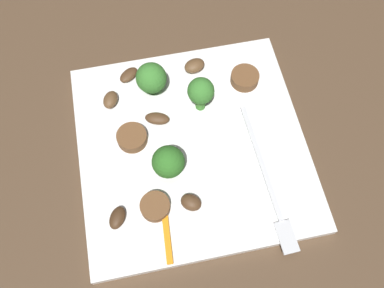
# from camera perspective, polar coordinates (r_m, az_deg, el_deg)

# --- Properties ---
(ground_plane) EXTENTS (1.40, 1.40, 0.00)m
(ground_plane) POSITION_cam_1_polar(r_m,az_deg,el_deg) (0.49, 0.00, -0.55)
(ground_plane) COLOR #4C3826
(plate) EXTENTS (0.26, 0.26, 0.01)m
(plate) POSITION_cam_1_polar(r_m,az_deg,el_deg) (0.49, 0.00, -0.28)
(plate) COLOR white
(plate) RESTS_ON ground_plane
(fork) EXTENTS (0.18, 0.02, 0.00)m
(fork) POSITION_cam_1_polar(r_m,az_deg,el_deg) (0.47, 10.75, -5.81)
(fork) COLOR silver
(fork) RESTS_ON plate
(broccoli_floret_0) EXTENTS (0.04, 0.04, 0.05)m
(broccoli_floret_0) POSITION_cam_1_polar(r_m,az_deg,el_deg) (0.49, -5.70, 9.12)
(broccoli_floret_0) COLOR #408630
(broccoli_floret_0) RESTS_ON plate
(broccoli_floret_1) EXTENTS (0.03, 0.03, 0.05)m
(broccoli_floret_1) POSITION_cam_1_polar(r_m,az_deg,el_deg) (0.48, 1.24, 7.28)
(broccoli_floret_1) COLOR #408630
(broccoli_floret_1) RESTS_ON plate
(broccoli_floret_2) EXTENTS (0.04, 0.04, 0.05)m
(broccoli_floret_2) POSITION_cam_1_polar(r_m,az_deg,el_deg) (0.44, -3.33, -2.55)
(broccoli_floret_2) COLOR #347525
(broccoli_floret_2) RESTS_ON plate
(sausage_slice_0) EXTENTS (0.04, 0.04, 0.01)m
(sausage_slice_0) POSITION_cam_1_polar(r_m,az_deg,el_deg) (0.52, 7.37, 9.12)
(sausage_slice_0) COLOR brown
(sausage_slice_0) RESTS_ON plate
(sausage_slice_1) EXTENTS (0.04, 0.04, 0.01)m
(sausage_slice_1) POSITION_cam_1_polar(r_m,az_deg,el_deg) (0.45, -5.16, -8.69)
(sausage_slice_1) COLOR brown
(sausage_slice_1) RESTS_ON plate
(sausage_slice_2) EXTENTS (0.05, 0.05, 0.01)m
(sausage_slice_2) POSITION_cam_1_polar(r_m,az_deg,el_deg) (0.48, -8.36, 0.89)
(sausage_slice_2) COLOR brown
(sausage_slice_2) RESTS_ON plate
(mushroom_0) EXTENTS (0.03, 0.03, 0.01)m
(mushroom_0) POSITION_cam_1_polar(r_m,az_deg,el_deg) (0.53, 0.35, 10.88)
(mushroom_0) COLOR brown
(mushroom_0) RESTS_ON plate
(mushroom_1) EXTENTS (0.03, 0.03, 0.01)m
(mushroom_1) POSITION_cam_1_polar(r_m,az_deg,el_deg) (0.51, -11.31, 6.08)
(mushroom_1) COLOR brown
(mushroom_1) RESTS_ON plate
(mushroom_2) EXTENTS (0.03, 0.03, 0.01)m
(mushroom_2) POSITION_cam_1_polar(r_m,az_deg,el_deg) (0.45, -10.37, -10.09)
(mushroom_2) COLOR #422B19
(mushroom_2) RESTS_ON plate
(mushroom_3) EXTENTS (0.03, 0.03, 0.01)m
(mushroom_3) POSITION_cam_1_polar(r_m,az_deg,el_deg) (0.45, -0.14, -8.15)
(mushroom_3) COLOR #4C331E
(mushroom_3) RESTS_ON plate
(mushroom_4) EXTENTS (0.02, 0.03, 0.01)m
(mushroom_4) POSITION_cam_1_polar(r_m,az_deg,el_deg) (0.49, -4.88, 3.57)
(mushroom_4) COLOR #4C331E
(mushroom_4) RESTS_ON plate
(mushroom_5) EXTENTS (0.03, 0.03, 0.01)m
(mushroom_5) POSITION_cam_1_polar(r_m,az_deg,el_deg) (0.53, -8.83, 9.51)
(mushroom_5) COLOR #4C331E
(mushroom_5) RESTS_ON plate
(pepper_strip_1) EXTENTS (0.05, 0.01, 0.00)m
(pepper_strip_1) POSITION_cam_1_polar(r_m,az_deg,el_deg) (0.44, -3.47, -13.00)
(pepper_strip_1) COLOR orange
(pepper_strip_1) RESTS_ON plate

